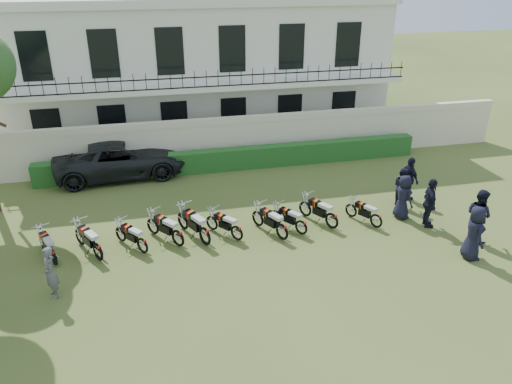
% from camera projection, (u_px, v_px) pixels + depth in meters
% --- Properties ---
extents(ground, '(100.00, 100.00, 0.00)m').
position_uv_depth(ground, '(247.00, 248.00, 17.15)').
color(ground, '#405120').
rests_on(ground, ground).
extents(perimeter_wall, '(30.00, 0.35, 2.30)m').
position_uv_depth(perimeter_wall, '(211.00, 141.00, 23.72)').
color(perimeter_wall, beige).
rests_on(perimeter_wall, ground).
extents(hedge, '(18.00, 0.60, 1.00)m').
position_uv_depth(hedge, '(235.00, 159.00, 23.51)').
color(hedge, '#1B4C1B').
rests_on(hedge, ground).
extents(building, '(20.40, 9.60, 7.40)m').
position_uv_depth(building, '(193.00, 64.00, 27.91)').
color(building, silver).
rests_on(building, ground).
extents(motorcycle_0, '(0.86, 1.68, 0.98)m').
position_uv_depth(motorcycle_0, '(53.00, 253.00, 16.00)').
color(motorcycle_0, black).
rests_on(motorcycle_0, ground).
extents(motorcycle_1, '(1.05, 1.77, 1.08)m').
position_uv_depth(motorcycle_1, '(97.00, 248.00, 16.23)').
color(motorcycle_1, black).
rests_on(motorcycle_1, ground).
extents(motorcycle_2, '(1.12, 1.46, 0.96)m').
position_uv_depth(motorcycle_2, '(142.00, 242.00, 16.67)').
color(motorcycle_2, black).
rests_on(motorcycle_2, ground).
extents(motorcycle_3, '(1.24, 1.61, 1.06)m').
position_uv_depth(motorcycle_3, '(178.00, 234.00, 17.05)').
color(motorcycle_3, black).
rests_on(motorcycle_3, ground).
extents(motorcycle_4, '(1.04, 1.94, 1.14)m').
position_uv_depth(motorcycle_4, '(205.00, 232.00, 17.11)').
color(motorcycle_4, black).
rests_on(motorcycle_4, ground).
extents(motorcycle_5, '(1.15, 1.42, 0.95)m').
position_uv_depth(motorcycle_5, '(237.00, 230.00, 17.44)').
color(motorcycle_5, black).
rests_on(motorcycle_5, ground).
extents(motorcycle_6, '(0.99, 1.75, 1.04)m').
position_uv_depth(motorcycle_6, '(282.00, 228.00, 17.47)').
color(motorcycle_6, black).
rests_on(motorcycle_6, ground).
extents(motorcycle_7, '(1.04, 1.49, 0.94)m').
position_uv_depth(motorcycle_7, '(301.00, 224.00, 17.82)').
color(motorcycle_7, black).
rests_on(motorcycle_7, ground).
extents(motorcycle_8, '(1.03, 1.73, 1.05)m').
position_uv_depth(motorcycle_8, '(332.00, 217.00, 18.20)').
color(motorcycle_8, black).
rests_on(motorcycle_8, ground).
extents(motorcycle_9, '(0.90, 1.51, 0.92)m').
position_uv_depth(motorcycle_9, '(377.00, 218.00, 18.28)').
color(motorcycle_9, black).
rests_on(motorcycle_9, ground).
extents(suv, '(6.03, 3.10, 1.63)m').
position_uv_depth(suv, '(121.00, 159.00, 22.61)').
color(suv, black).
rests_on(suv, ground).
extents(inspector, '(0.57, 0.69, 1.63)m').
position_uv_depth(inspector, '(50.00, 273.00, 14.36)').
color(inspector, '#5B5C61').
rests_on(inspector, ground).
extents(officer_0, '(0.74, 1.00, 1.88)m').
position_uv_depth(officer_0, '(474.00, 233.00, 16.23)').
color(officer_0, black).
rests_on(officer_0, ground).
extents(officer_1, '(0.91, 1.07, 1.93)m').
position_uv_depth(officer_1, '(479.00, 215.00, 17.31)').
color(officer_1, black).
rests_on(officer_1, ground).
extents(officer_2, '(0.74, 1.19, 1.90)m').
position_uv_depth(officer_2, '(430.00, 203.00, 18.19)').
color(officer_2, black).
rests_on(officer_2, ground).
extents(officer_3, '(0.74, 0.96, 1.74)m').
position_uv_depth(officer_3, '(403.00, 197.00, 18.84)').
color(officer_3, black).
rests_on(officer_3, ground).
extents(officer_4, '(0.66, 0.82, 1.60)m').
position_uv_depth(officer_4, '(402.00, 187.00, 19.86)').
color(officer_4, black).
rests_on(officer_4, ground).
extents(officer_5, '(0.59, 1.12, 1.82)m').
position_uv_depth(officer_5, '(409.00, 179.00, 20.32)').
color(officer_5, black).
rests_on(officer_5, ground).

